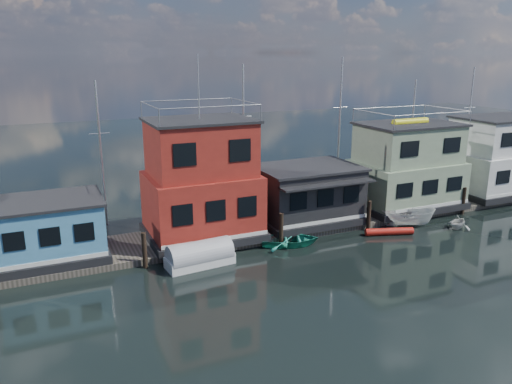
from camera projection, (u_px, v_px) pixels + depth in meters
name	position (u px, v px, depth m)	size (l,w,h in m)	color
ground	(425.00, 292.00, 26.59)	(160.00, 160.00, 0.00)	black
dock	(312.00, 221.00, 37.09)	(48.00, 5.00, 0.40)	#595147
houseboat_blue	(49.00, 230.00, 29.52)	(6.40, 4.90, 3.66)	black
houseboat_red	(201.00, 182.00, 32.72)	(7.40, 5.90, 11.86)	black
houseboat_dark	(307.00, 194.00, 36.28)	(7.40, 6.10, 4.06)	black
houseboat_green	(406.00, 167.00, 39.52)	(8.40, 5.90, 7.03)	black
houseboat_white	(498.00, 157.00, 43.43)	(8.40, 5.90, 6.66)	black
pilings	(329.00, 222.00, 34.26)	(42.28, 0.28, 2.20)	#2D2116
background_masts	(327.00, 134.00, 42.79)	(36.40, 0.16, 12.00)	silver
tarp_runabout	(200.00, 256.00, 29.75)	(4.16, 1.98, 1.64)	white
red_kayak	(389.00, 232.00, 34.87)	(0.50, 0.50, 3.40)	red
dinghy_teal	(289.00, 239.00, 32.95)	(2.80, 3.92, 0.81)	teal
dinghy_white	(458.00, 222.00, 36.06)	(1.75, 2.03, 1.07)	beige
motorboat	(408.00, 217.00, 36.45)	(1.44, 3.82, 1.47)	white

